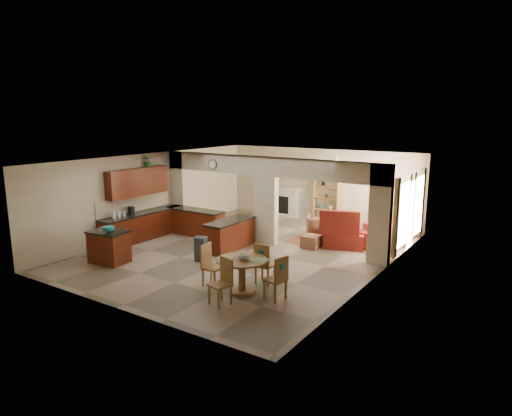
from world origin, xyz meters
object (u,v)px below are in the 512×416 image
Objects in this scene: sofa at (390,231)px; armchair at (320,227)px; kitchen_island at (109,247)px; dining_table at (242,271)px.

armchair is (-2.11, -0.83, 0.00)m from sofa.
sofa is at bearing 40.29° from kitchen_island.
dining_table is at bearing 72.85° from armchair.
kitchen_island reaches higher than sofa.
dining_table is 5.34m from armchair.
kitchen_island is 4.39m from dining_table.
sofa is (1.55, 6.14, -0.14)m from dining_table.
dining_table is 0.44× the size of sofa.
armchair is (-0.56, 5.31, -0.14)m from dining_table.
sofa is at bearing 75.81° from dining_table.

